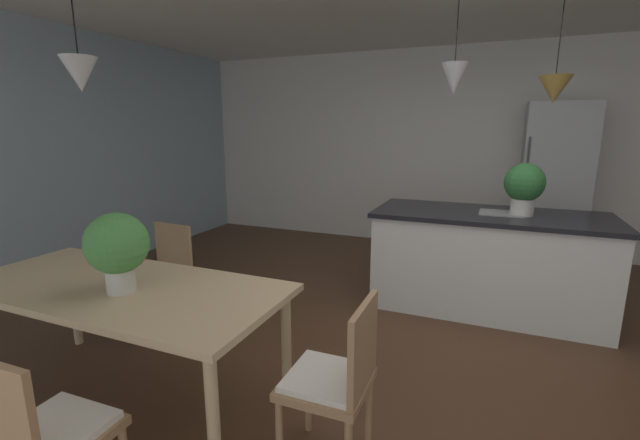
{
  "coord_description": "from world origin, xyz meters",
  "views": [
    {
      "loc": [
        0.25,
        -2.83,
        1.64
      ],
      "look_at": [
        -0.85,
        -0.19,
        1.01
      ],
      "focal_mm": 23.58,
      "sensor_mm": 36.0,
      "label": 1
    }
  ],
  "objects_px": {
    "dining_table": "(120,295)",
    "potted_plant_on_island": "(524,186)",
    "kitchen_island": "(487,260)",
    "vase_on_dining_table": "(122,277)",
    "chair_near_right": "(41,437)",
    "chair_far_left": "(163,275)",
    "refrigerator": "(553,186)",
    "chair_kitchen_end": "(336,378)",
    "potted_plant_on_table": "(117,246)"
  },
  "relations": [
    {
      "from": "chair_near_right",
      "to": "refrigerator",
      "type": "height_order",
      "value": "refrigerator"
    },
    {
      "from": "potted_plant_on_island",
      "to": "chair_kitchen_end",
      "type": "bearing_deg",
      "value": -110.57
    },
    {
      "from": "chair_kitchen_end",
      "to": "refrigerator",
      "type": "xyz_separation_m",
      "value": [
        1.27,
        4.0,
        0.49
      ]
    },
    {
      "from": "refrigerator",
      "to": "vase_on_dining_table",
      "type": "bearing_deg",
      "value": -121.98
    },
    {
      "from": "chair_far_left",
      "to": "refrigerator",
      "type": "distance_m",
      "value": 4.46
    },
    {
      "from": "chair_kitchen_end",
      "to": "potted_plant_on_island",
      "type": "distance_m",
      "value": 2.53
    },
    {
      "from": "dining_table",
      "to": "kitchen_island",
      "type": "xyz_separation_m",
      "value": [
        1.97,
        2.28,
        -0.21
      ]
    },
    {
      "from": "kitchen_island",
      "to": "refrigerator",
      "type": "relative_size",
      "value": 1.04
    },
    {
      "from": "chair_kitchen_end",
      "to": "potted_plant_on_island",
      "type": "height_order",
      "value": "potted_plant_on_island"
    },
    {
      "from": "dining_table",
      "to": "chair_near_right",
      "type": "xyz_separation_m",
      "value": [
        0.45,
        -0.81,
        -0.2
      ]
    },
    {
      "from": "chair_far_left",
      "to": "chair_near_right",
      "type": "bearing_deg",
      "value": -61.18
    },
    {
      "from": "refrigerator",
      "to": "potted_plant_on_table",
      "type": "xyz_separation_m",
      "value": [
        -2.53,
        -4.08,
        0.04
      ]
    },
    {
      "from": "chair_kitchen_end",
      "to": "chair_far_left",
      "type": "bearing_deg",
      "value": 155.89
    },
    {
      "from": "chair_far_left",
      "to": "potted_plant_on_table",
      "type": "height_order",
      "value": "potted_plant_on_table"
    },
    {
      "from": "chair_far_left",
      "to": "refrigerator",
      "type": "relative_size",
      "value": 0.45
    },
    {
      "from": "chair_near_right",
      "to": "vase_on_dining_table",
      "type": "height_order",
      "value": "vase_on_dining_table"
    },
    {
      "from": "vase_on_dining_table",
      "to": "potted_plant_on_table",
      "type": "bearing_deg",
      "value": -57.63
    },
    {
      "from": "refrigerator",
      "to": "potted_plant_on_table",
      "type": "bearing_deg",
      "value": -121.77
    },
    {
      "from": "chair_near_right",
      "to": "potted_plant_on_table",
      "type": "bearing_deg",
      "value": 114.93
    },
    {
      "from": "kitchen_island",
      "to": "potted_plant_on_island",
      "type": "bearing_deg",
      "value": 0.0
    },
    {
      "from": "potted_plant_on_island",
      "to": "kitchen_island",
      "type": "bearing_deg",
      "value": -180.0
    },
    {
      "from": "potted_plant_on_table",
      "to": "vase_on_dining_table",
      "type": "bearing_deg",
      "value": 122.37
    },
    {
      "from": "potted_plant_on_table",
      "to": "chair_kitchen_end",
      "type": "bearing_deg",
      "value": 3.36
    },
    {
      "from": "vase_on_dining_table",
      "to": "refrigerator",
      "type": "bearing_deg",
      "value": 58.02
    },
    {
      "from": "kitchen_island",
      "to": "potted_plant_on_island",
      "type": "height_order",
      "value": "potted_plant_on_island"
    },
    {
      "from": "chair_near_right",
      "to": "refrigerator",
      "type": "distance_m",
      "value": 5.31
    },
    {
      "from": "kitchen_island",
      "to": "vase_on_dining_table",
      "type": "distance_m",
      "value": 3.02
    },
    {
      "from": "kitchen_island",
      "to": "potted_plant_on_island",
      "type": "xyz_separation_m",
      "value": [
        0.25,
        0.0,
        0.7
      ]
    },
    {
      "from": "chair_near_right",
      "to": "refrigerator",
      "type": "relative_size",
      "value": 0.45
    },
    {
      "from": "chair_near_right",
      "to": "chair_far_left",
      "type": "relative_size",
      "value": 1.0
    },
    {
      "from": "chair_kitchen_end",
      "to": "chair_far_left",
      "type": "distance_m",
      "value": 1.97
    },
    {
      "from": "chair_near_right",
      "to": "vase_on_dining_table",
      "type": "distance_m",
      "value": 0.9
    },
    {
      "from": "dining_table",
      "to": "potted_plant_on_table",
      "type": "height_order",
      "value": "potted_plant_on_table"
    },
    {
      "from": "kitchen_island",
      "to": "vase_on_dining_table",
      "type": "xyz_separation_m",
      "value": [
        -1.87,
        -2.34,
        0.36
      ]
    },
    {
      "from": "dining_table",
      "to": "chair_near_right",
      "type": "distance_m",
      "value": 0.94
    },
    {
      "from": "kitchen_island",
      "to": "potted_plant_on_table",
      "type": "xyz_separation_m",
      "value": [
        -1.86,
        -2.36,
        0.55
      ]
    },
    {
      "from": "dining_table",
      "to": "chair_kitchen_end",
      "type": "height_order",
      "value": "chair_kitchen_end"
    },
    {
      "from": "chair_far_left",
      "to": "potted_plant_on_table",
      "type": "distance_m",
      "value": 1.16
    },
    {
      "from": "vase_on_dining_table",
      "to": "chair_near_right",
      "type": "bearing_deg",
      "value": -64.9
    },
    {
      "from": "refrigerator",
      "to": "kitchen_island",
      "type": "bearing_deg",
      "value": -111.01
    },
    {
      "from": "chair_kitchen_end",
      "to": "chair_near_right",
      "type": "distance_m",
      "value": 1.22
    },
    {
      "from": "kitchen_island",
      "to": "chair_far_left",
      "type": "bearing_deg",
      "value": -148.48
    },
    {
      "from": "dining_table",
      "to": "potted_plant_on_island",
      "type": "bearing_deg",
      "value": 45.87
    },
    {
      "from": "chair_kitchen_end",
      "to": "vase_on_dining_table",
      "type": "relative_size",
      "value": 5.37
    },
    {
      "from": "dining_table",
      "to": "chair_near_right",
      "type": "bearing_deg",
      "value": -61.03
    },
    {
      "from": "refrigerator",
      "to": "chair_far_left",
      "type": "bearing_deg",
      "value": -133.84
    },
    {
      "from": "potted_plant_on_island",
      "to": "potted_plant_on_table",
      "type": "height_order",
      "value": "potted_plant_on_island"
    },
    {
      "from": "potted_plant_on_island",
      "to": "refrigerator",
      "type": "bearing_deg",
      "value": 76.44
    },
    {
      "from": "dining_table",
      "to": "potted_plant_on_island",
      "type": "xyz_separation_m",
      "value": [
        2.22,
        2.28,
        0.48
      ]
    },
    {
      "from": "refrigerator",
      "to": "potted_plant_on_table",
      "type": "relative_size",
      "value": 4.3
    }
  ]
}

